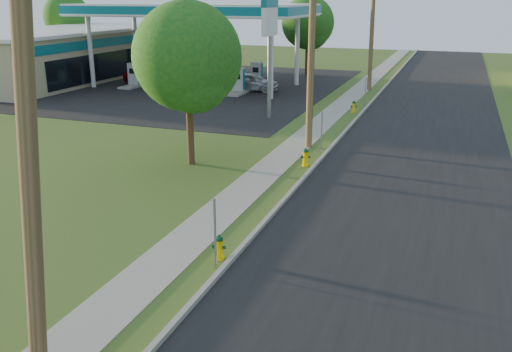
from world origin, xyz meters
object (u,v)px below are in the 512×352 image
at_px(hydrant_near, 219,247).
at_px(car_silver, 252,82).
at_px(price_pylon, 270,24).
at_px(tree_verge, 189,61).
at_px(utility_pole_far, 372,26).
at_px(car_red, 156,75).
at_px(utility_pole_near, 27,137).
at_px(fuel_pump_sw, 159,72).
at_px(fuel_pump_se, 257,77).
at_px(fuel_pump_ne, 238,84).
at_px(fuel_pump_nw, 134,78).
at_px(hydrant_mid, 306,157).
at_px(utility_pole_mid, 312,42).
at_px(hydrant_far, 354,107).
at_px(tree_back, 67,19).
at_px(tree_lot, 309,25).

bearing_deg(hydrant_near, car_silver, 108.82).
bearing_deg(price_pylon, tree_verge, -90.54).
bearing_deg(utility_pole_far, price_pylon, -107.33).
height_order(utility_pole_far, car_red, utility_pole_far).
relative_size(car_red, car_silver, 1.26).
bearing_deg(car_silver, utility_pole_near, -167.36).
distance_m(fuel_pump_sw, car_red, 2.31).
distance_m(fuel_pump_sw, fuel_pump_se, 9.00).
distance_m(fuel_pump_ne, hydrant_near, 27.05).
relative_size(utility_pole_far, hydrant_near, 12.84).
relative_size(fuel_pump_nw, hydrant_mid, 3.97).
bearing_deg(hydrant_mid, car_red, 134.64).
bearing_deg(utility_pole_mid, fuel_pump_nw, 144.01).
height_order(utility_pole_near, fuel_pump_nw, utility_pole_near).
distance_m(fuel_pump_nw, fuel_pump_se, 9.85).
relative_size(fuel_pump_se, car_silver, 0.77).
bearing_deg(hydrant_far, utility_pole_mid, -93.47).
xyz_separation_m(hydrant_near, hydrant_far, (-0.18, 21.21, 0.01)).
relative_size(tree_verge, car_red, 1.32).
bearing_deg(hydrant_near, utility_pole_mid, 93.38).
xyz_separation_m(utility_pole_mid, utility_pole_far, (0.00, 18.00, -0.15)).
distance_m(utility_pole_near, fuel_pump_ne, 32.51).
height_order(fuel_pump_se, tree_back, tree_back).
relative_size(fuel_pump_nw, hydrant_far, 4.18).
xyz_separation_m(fuel_pump_se, price_pylon, (5.00, -11.50, 4.71)).
distance_m(utility_pole_near, fuel_pump_sw, 39.52).
relative_size(hydrant_near, car_red, 0.14).
xyz_separation_m(utility_pole_far, fuel_pump_ne, (-8.90, -5.00, -4.08)).
distance_m(fuel_pump_sw, tree_verge, 25.85).
height_order(fuel_pump_nw, fuel_pump_sw, same).
distance_m(utility_pole_near, tree_lot, 42.24).
bearing_deg(hydrant_mid, car_silver, 117.40).
bearing_deg(hydrant_near, car_red, 123.14).
bearing_deg(car_red, utility_pole_near, -157.59).
height_order(utility_pole_near, fuel_pump_ne, utility_pole_near).
relative_size(utility_pole_far, fuel_pump_sw, 2.97).
distance_m(utility_pole_far, fuel_pump_se, 9.84).
bearing_deg(utility_pole_near, hydrant_mid, 87.43).
bearing_deg(tree_verge, hydrant_near, -58.83).
height_order(utility_pole_mid, hydrant_near, utility_pole_mid).
xyz_separation_m(utility_pole_near, fuel_pump_se, (-8.90, 35.00, -4.08)).
bearing_deg(tree_back, utility_pole_near, -52.15).
bearing_deg(hydrant_mid, fuel_pump_nw, 139.20).
height_order(utility_pole_far, fuel_pump_sw, utility_pole_far).
distance_m(utility_pole_near, hydrant_mid, 15.62).
xyz_separation_m(utility_pole_mid, tree_verge, (-3.99, -4.48, -0.54)).
height_order(utility_pole_near, hydrant_far, utility_pole_near).
bearing_deg(tree_verge, utility_pole_far, 79.92).
bearing_deg(car_red, price_pylon, -130.51).
xyz_separation_m(utility_pole_far, price_pylon, (-3.90, -12.50, 0.63)).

